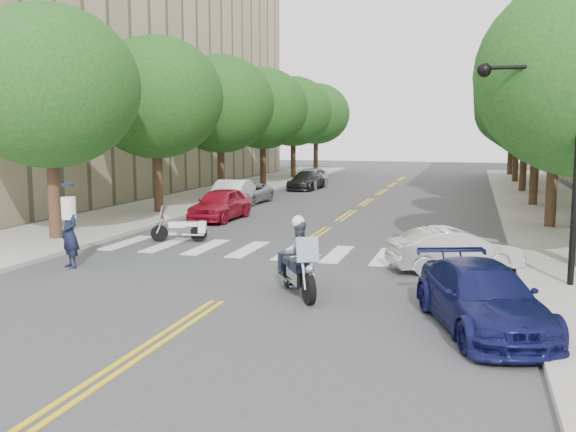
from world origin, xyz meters
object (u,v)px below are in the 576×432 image
at_px(officer_standing, 70,234).
at_px(sedan_blue, 482,298).
at_px(convertible, 455,250).
at_px(motorcycle_parked, 184,229).
at_px(motorcycle_police, 298,259).

distance_m(officer_standing, sedan_blue, 11.96).
bearing_deg(convertible, sedan_blue, 162.84).
bearing_deg(convertible, motorcycle_parked, 52.15).
bearing_deg(motorcycle_parked, officer_standing, 149.43).
bearing_deg(sedan_blue, convertible, 78.22).
xyz_separation_m(convertible, sedan_blue, (0.71, -5.55, 0.05)).
relative_size(motorcycle_police, officer_standing, 1.09).
distance_m(motorcycle_police, officer_standing, 7.35).
relative_size(motorcycle_parked, convertible, 0.53).
height_order(motorcycle_police, convertible, motorcycle_police).
bearing_deg(officer_standing, convertible, 46.23).
bearing_deg(motorcycle_parked, convertible, -119.68).
xyz_separation_m(motorcycle_parked, sedan_blue, (10.33, -7.84, 0.21)).
height_order(officer_standing, sedan_blue, officer_standing).
bearing_deg(motorcycle_police, sedan_blue, 127.68).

